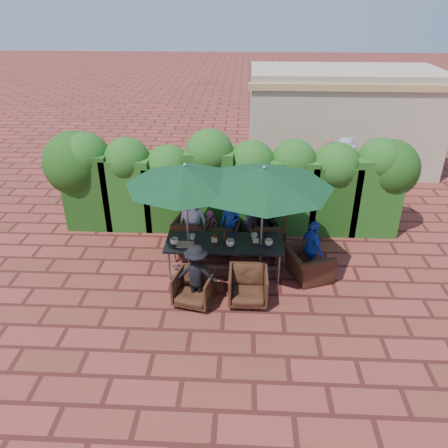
{
  "coord_description": "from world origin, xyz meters",
  "views": [
    {
      "loc": [
        0.33,
        -7.6,
        5.31
      ],
      "look_at": [
        -0.06,
        0.4,
        1.06
      ],
      "focal_mm": 35.0,
      "sensor_mm": 36.0,
      "label": 1
    }
  ],
  "objects_px": {
    "dining_table": "(225,245)",
    "chair_near_right": "(248,285)",
    "chair_far_left": "(193,232)",
    "chair_far_mid": "(223,234)",
    "chair_far_right": "(268,234)",
    "umbrella_left": "(185,175)",
    "chair_end_right": "(308,259)",
    "umbrella_right": "(264,178)",
    "chair_near_left": "(194,287)"
  },
  "relations": [
    {
      "from": "dining_table",
      "to": "chair_far_right",
      "type": "distance_m",
      "value": 1.37
    },
    {
      "from": "chair_far_left",
      "to": "chair_near_right",
      "type": "bearing_deg",
      "value": 135.13
    },
    {
      "from": "chair_far_mid",
      "to": "chair_far_right",
      "type": "bearing_deg",
      "value": -172.13
    },
    {
      "from": "chair_far_right",
      "to": "umbrella_right",
      "type": "bearing_deg",
      "value": 84.38
    },
    {
      "from": "chair_end_right",
      "to": "umbrella_right",
      "type": "bearing_deg",
      "value": 70.33
    },
    {
      "from": "chair_far_left",
      "to": "chair_near_left",
      "type": "distance_m",
      "value": 2.07
    },
    {
      "from": "chair_far_mid",
      "to": "umbrella_left",
      "type": "bearing_deg",
      "value": 63.78
    },
    {
      "from": "chair_far_mid",
      "to": "chair_near_left",
      "type": "relative_size",
      "value": 1.08
    },
    {
      "from": "umbrella_right",
      "to": "chair_far_mid",
      "type": "distance_m",
      "value": 2.25
    },
    {
      "from": "chair_end_right",
      "to": "chair_far_right",
      "type": "bearing_deg",
      "value": 18.55
    },
    {
      "from": "umbrella_right",
      "to": "chair_far_right",
      "type": "distance_m",
      "value": 2.07
    },
    {
      "from": "dining_table",
      "to": "chair_far_right",
      "type": "height_order",
      "value": "chair_far_right"
    },
    {
      "from": "umbrella_left",
      "to": "chair_far_mid",
      "type": "bearing_deg",
      "value": 55.24
    },
    {
      "from": "chair_near_right",
      "to": "chair_end_right",
      "type": "xyz_separation_m",
      "value": [
        1.25,
        0.92,
        0.04
      ]
    },
    {
      "from": "chair_far_mid",
      "to": "chair_far_right",
      "type": "xyz_separation_m",
      "value": [
        1.03,
        -0.01,
        0.03
      ]
    },
    {
      "from": "chair_far_left",
      "to": "chair_far_mid",
      "type": "bearing_deg",
      "value": -170.4
    },
    {
      "from": "chair_far_mid",
      "to": "chair_near_right",
      "type": "relative_size",
      "value": 1.02
    },
    {
      "from": "chair_near_left",
      "to": "chair_end_right",
      "type": "relative_size",
      "value": 0.75
    },
    {
      "from": "chair_far_mid",
      "to": "chair_near_left",
      "type": "xyz_separation_m",
      "value": [
        -0.46,
        -2.02,
        -0.03
      ]
    },
    {
      "from": "chair_far_right",
      "to": "chair_far_left",
      "type": "bearing_deg",
      "value": 4.3
    },
    {
      "from": "chair_far_right",
      "to": "chair_end_right",
      "type": "xyz_separation_m",
      "value": [
        0.8,
        -1.01,
        -0.0
      ]
    },
    {
      "from": "umbrella_right",
      "to": "chair_far_left",
      "type": "xyz_separation_m",
      "value": [
        -1.52,
        1.05,
        -1.79
      ]
    },
    {
      "from": "umbrella_right",
      "to": "chair_near_left",
      "type": "distance_m",
      "value": 2.47
    },
    {
      "from": "chair_far_left",
      "to": "chair_far_right",
      "type": "relative_size",
      "value": 1.01
    },
    {
      "from": "umbrella_left",
      "to": "chair_far_mid",
      "type": "relative_size",
      "value": 3.19
    },
    {
      "from": "chair_far_mid",
      "to": "chair_end_right",
      "type": "height_order",
      "value": "chair_end_right"
    },
    {
      "from": "umbrella_right",
      "to": "chair_far_mid",
      "type": "height_order",
      "value": "umbrella_right"
    },
    {
      "from": "dining_table",
      "to": "chair_far_left",
      "type": "bearing_deg",
      "value": 127.57
    },
    {
      "from": "chair_end_right",
      "to": "chair_far_mid",
      "type": "bearing_deg",
      "value": 41.09
    },
    {
      "from": "dining_table",
      "to": "chair_near_right",
      "type": "distance_m",
      "value": 1.13
    },
    {
      "from": "chair_far_left",
      "to": "chair_end_right",
      "type": "distance_m",
      "value": 2.73
    },
    {
      "from": "chair_far_left",
      "to": "chair_far_mid",
      "type": "height_order",
      "value": "chair_far_left"
    },
    {
      "from": "dining_table",
      "to": "chair_near_right",
      "type": "relative_size",
      "value": 3.24
    },
    {
      "from": "dining_table",
      "to": "chair_far_mid",
      "type": "distance_m",
      "value": 1.01
    },
    {
      "from": "chair_near_left",
      "to": "chair_far_left",
      "type": "bearing_deg",
      "value": 110.01
    },
    {
      "from": "chair_far_left",
      "to": "chair_near_left",
      "type": "xyz_separation_m",
      "value": [
        0.23,
        -2.05,
        -0.06
      ]
    },
    {
      "from": "dining_table",
      "to": "chair_near_left",
      "type": "height_order",
      "value": "dining_table"
    },
    {
      "from": "chair_far_mid",
      "to": "chair_end_right",
      "type": "relative_size",
      "value": 0.81
    },
    {
      "from": "chair_far_mid",
      "to": "chair_near_right",
      "type": "distance_m",
      "value": 2.02
    },
    {
      "from": "umbrella_left",
      "to": "chair_far_right",
      "type": "xyz_separation_m",
      "value": [
        1.71,
        0.96,
        -1.79
      ]
    },
    {
      "from": "chair_near_left",
      "to": "chair_near_right",
      "type": "distance_m",
      "value": 1.04
    },
    {
      "from": "chair_far_right",
      "to": "chair_end_right",
      "type": "distance_m",
      "value": 1.28
    },
    {
      "from": "chair_far_right",
      "to": "chair_near_left",
      "type": "relative_size",
      "value": 1.16
    },
    {
      "from": "dining_table",
      "to": "umbrella_left",
      "type": "height_order",
      "value": "umbrella_left"
    },
    {
      "from": "chair_far_left",
      "to": "chair_near_left",
      "type": "relative_size",
      "value": 1.18
    },
    {
      "from": "dining_table",
      "to": "chair_near_left",
      "type": "relative_size",
      "value": 3.41
    },
    {
      "from": "umbrella_left",
      "to": "chair_far_right",
      "type": "bearing_deg",
      "value": 29.37
    },
    {
      "from": "dining_table",
      "to": "chair_far_mid",
      "type": "bearing_deg",
      "value": 94.65
    },
    {
      "from": "chair_near_right",
      "to": "umbrella_right",
      "type": "bearing_deg",
      "value": 74.64
    },
    {
      "from": "chair_far_left",
      "to": "chair_near_right",
      "type": "distance_m",
      "value": 2.34
    }
  ]
}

